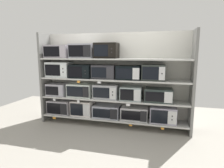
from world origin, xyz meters
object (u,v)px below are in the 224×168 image
object	(u,v)px
microwave_17	(106,51)
microwave_3	(135,113)
microwave_6	(81,90)
microwave_11	(82,71)
microwave_15	(59,52)
microwave_10	(59,70)
microwave_0	(61,106)
microwave_12	(105,72)
microwave_7	(106,91)
microwave_13	(129,73)
microwave_14	(154,72)
microwave_5	(58,89)
microwave_16	(82,51)
microwave_1	(83,108)
microwave_9	(159,95)
microwave_8	(131,93)
microwave_2	(107,111)
microwave_4	(163,114)

from	to	relation	value
microwave_17	microwave_3	bearing A→B (deg)	0.01
microwave_6	microwave_17	bearing A→B (deg)	0.02
microwave_11	microwave_17	world-z (taller)	microwave_17
microwave_15	microwave_10	bearing A→B (deg)	174.06
microwave_0	microwave_6	size ratio (longest dim) A/B	0.97
microwave_0	microwave_6	distance (m)	0.67
microwave_12	microwave_6	bearing A→B (deg)	-179.98
microwave_7	microwave_13	xyz separation A→B (m)	(0.49, -0.00, 0.42)
microwave_10	microwave_14	xyz separation A→B (m)	(2.10, -0.00, -0.01)
microwave_0	microwave_3	distance (m)	1.74
microwave_5	microwave_16	size ratio (longest dim) A/B	0.85
microwave_6	microwave_13	size ratio (longest dim) A/B	1.11
microwave_1	microwave_9	size ratio (longest dim) A/B	0.89
microwave_8	microwave_17	bearing A→B (deg)	179.97
microwave_2	microwave_8	size ratio (longest dim) A/B	1.32
microwave_0	microwave_3	xyz separation A→B (m)	(1.74, 0.00, -0.02)
microwave_8	microwave_15	distance (m)	1.87
microwave_1	microwave_10	size ratio (longest dim) A/B	0.88
microwave_6	microwave_16	world-z (taller)	microwave_16
microwave_1	microwave_15	world-z (taller)	microwave_15
microwave_1	microwave_7	xyz separation A→B (m)	(0.57, 0.00, 0.41)
microwave_1	microwave_5	distance (m)	0.72
microwave_5	microwave_7	size ratio (longest dim) A/B	0.85
microwave_9	microwave_10	world-z (taller)	microwave_10
microwave_0	microwave_17	bearing A→B (deg)	0.01
microwave_3	microwave_14	world-z (taller)	microwave_14
microwave_12	microwave_15	distance (m)	1.15
microwave_1	microwave_2	bearing A→B (deg)	0.03
microwave_7	microwave_8	xyz separation A→B (m)	(0.55, -0.00, -0.01)
microwave_7	microwave_14	distance (m)	1.08
microwave_4	microwave_16	xyz separation A→B (m)	(-1.74, 0.00, 1.28)
microwave_9	microwave_13	distance (m)	0.75
microwave_9	microwave_8	bearing A→B (deg)	-179.96
microwave_3	microwave_8	world-z (taller)	microwave_8
microwave_1	microwave_16	size ratio (longest dim) A/B	0.91
microwave_2	microwave_10	world-z (taller)	microwave_10
microwave_4	microwave_2	bearing A→B (deg)	179.98
microwave_3	microwave_8	size ratio (longest dim) A/B	1.28
microwave_0	microwave_11	world-z (taller)	microwave_11
microwave_9	microwave_16	size ratio (longest dim) A/B	1.02
microwave_11	microwave_17	distance (m)	0.72
microwave_6	microwave_9	xyz separation A→B (m)	(1.70, 0.00, -0.01)
microwave_8	microwave_13	distance (m)	0.43
microwave_0	microwave_15	distance (m)	1.27
microwave_15	microwave_16	distance (m)	0.58
microwave_9	microwave_11	xyz separation A→B (m)	(-1.66, -0.00, 0.44)
microwave_7	microwave_11	bearing A→B (deg)	-179.97
microwave_5	microwave_10	bearing A→B (deg)	-0.13
microwave_9	microwave_11	bearing A→B (deg)	-179.99
microwave_9	microwave_16	world-z (taller)	microwave_16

